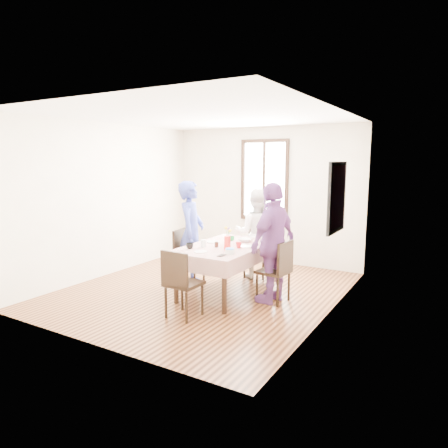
{
  "coord_description": "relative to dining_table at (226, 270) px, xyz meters",
  "views": [
    {
      "loc": [
        3.44,
        -5.2,
        2.05
      ],
      "look_at": [
        0.39,
        -0.02,
        1.1
      ],
      "focal_mm": 32.54,
      "sensor_mm": 36.0,
      "label": 1
    }
  ],
  "objects": [
    {
      "name": "chair_left",
      "position": [
        -0.77,
        0.15,
        0.08
      ],
      "size": [
        0.47,
        0.47,
        0.91
      ],
      "primitive_type": "cube",
      "rotation": [
        0.0,
        0.0,
        -1.44
      ],
      "color": "black",
      "rests_on": "ground"
    },
    {
      "name": "juice_carton",
      "position": [
        0.2,
        -0.29,
        0.49
      ],
      "size": [
        0.07,
        0.07,
        0.21
      ],
      "primitive_type": "cube",
      "color": "red",
      "rests_on": "tablecloth"
    },
    {
      "name": "person_right",
      "position": [
        0.75,
        0.05,
        0.5
      ],
      "size": [
        0.58,
        1.07,
        1.74
      ],
      "primitive_type": "imported",
      "rotation": [
        0.0,
        0.0,
        -1.72
      ],
      "color": "#703C80",
      "rests_on": "ground"
    },
    {
      "name": "mug_flag",
      "position": [
        0.26,
        -0.06,
        0.43
      ],
      "size": [
        0.13,
        0.13,
        0.09
      ],
      "primitive_type": "imported",
      "rotation": [
        0.0,
        0.0,
        0.86
      ],
      "color": "red",
      "rests_on": "tablecloth"
    },
    {
      "name": "right_wall",
      "position": [
        1.61,
        -0.03,
        0.98
      ],
      "size": [
        0.0,
        4.5,
        4.5
      ],
      "primitive_type": "plane",
      "rotation": [
        1.57,
        0.0,
        -1.57
      ],
      "color": "beige",
      "rests_on": "ground"
    },
    {
      "name": "serving_bowl",
      "position": [
        0.12,
        0.41,
        0.41
      ],
      "size": [
        0.23,
        0.23,
        0.05
      ],
      "primitive_type": "imported",
      "rotation": [
        0.0,
        0.0,
        0.1
      ],
      "color": "white",
      "rests_on": "tablecloth"
    },
    {
      "name": "chair_right",
      "position": [
        0.77,
        0.05,
        0.08
      ],
      "size": [
        0.46,
        0.46,
        0.91
      ],
      "primitive_type": "cube",
      "rotation": [
        0.0,
        0.0,
        1.47
      ],
      "color": "black",
      "rests_on": "ground"
    },
    {
      "name": "ground",
      "position": [
        -0.39,
        -0.03,
        -0.38
      ],
      "size": [
        4.5,
        4.5,
        0.0
      ],
      "primitive_type": "plane",
      "color": "black",
      "rests_on": "ground"
    },
    {
      "name": "dining_table",
      "position": [
        0.0,
        0.0,
        0.0
      ],
      "size": [
        0.93,
        1.58,
        0.75
      ],
      "primitive_type": "cube",
      "color": "black",
      "rests_on": "ground"
    },
    {
      "name": "flower_bunch",
      "position": [
        -0.01,
        0.09,
        0.59
      ],
      "size": [
        0.09,
        0.09,
        0.1
      ],
      "primitive_type": null,
      "color": "yellow",
      "rests_on": "flower_vase"
    },
    {
      "name": "art_poster",
      "position": [
        1.59,
        0.27,
        1.18
      ],
      "size": [
        0.04,
        0.76,
        0.96
      ],
      "primitive_type": "cube",
      "color": "red",
      "rests_on": "right_wall"
    },
    {
      "name": "butter_lid",
      "position": [
        0.33,
        -0.45,
        0.46
      ],
      "size": [
        0.12,
        0.12,
        0.01
      ],
      "primitive_type": "cylinder",
      "color": "blue",
      "rests_on": "butter_tub"
    },
    {
      "name": "mug_green",
      "position": [
        -0.1,
        0.37,
        0.42
      ],
      "size": [
        0.13,
        0.13,
        0.07
      ],
      "primitive_type": "imported",
      "rotation": [
        0.0,
        0.0,
        -0.77
      ],
      "color": "#0C7226",
      "rests_on": "tablecloth"
    },
    {
      "name": "jam_jar",
      "position": [
        -0.05,
        -0.19,
        0.43
      ],
      "size": [
        0.06,
        0.06,
        0.08
      ],
      "primitive_type": "cylinder",
      "color": "black",
      "rests_on": "tablecloth"
    },
    {
      "name": "person_left",
      "position": [
        -0.75,
        0.15,
        0.48
      ],
      "size": [
        0.6,
        0.73,
        1.72
      ],
      "primitive_type": "imported",
      "rotation": [
        0.0,
        0.0,
        1.91
      ],
      "color": "#313B8B",
      "rests_on": "ground"
    },
    {
      "name": "chair_far",
      "position": [
        0.0,
        1.09,
        0.08
      ],
      "size": [
        0.48,
        0.48,
        0.91
      ],
      "primitive_type": "cube",
      "rotation": [
        0.0,
        0.0,
        3.31
      ],
      "color": "black",
      "rests_on": "ground"
    },
    {
      "name": "butter_tub",
      "position": [
        0.33,
        -0.45,
        0.42
      ],
      "size": [
        0.13,
        0.13,
        0.07
      ],
      "primitive_type": "cylinder",
      "color": "white",
      "rests_on": "tablecloth"
    },
    {
      "name": "plate_right",
      "position": [
        0.32,
        0.07,
        0.39
      ],
      "size": [
        0.2,
        0.2,
        0.01
      ],
      "primitive_type": "cylinder",
      "color": "white",
      "rests_on": "tablecloth"
    },
    {
      "name": "smartphone",
      "position": [
        0.29,
        -0.61,
        0.39
      ],
      "size": [
        0.07,
        0.14,
        0.01
      ],
      "primitive_type": "cube",
      "color": "black",
      "rests_on": "tablecloth"
    },
    {
      "name": "chair_near",
      "position": [
        0.0,
        -1.09,
        0.08
      ],
      "size": [
        0.44,
        0.44,
        0.91
      ],
      "primitive_type": "cube",
      "rotation": [
        0.0,
        0.0,
        -0.04
      ],
      "color": "black",
      "rests_on": "ground"
    },
    {
      "name": "window_frame",
      "position": [
        -0.39,
        2.2,
        1.27
      ],
      "size": [
        1.02,
        0.06,
        1.62
      ],
      "primitive_type": "cube",
      "color": "black",
      "rests_on": "back_wall"
    },
    {
      "name": "back_wall",
      "position": [
        -0.39,
        2.22,
        0.98
      ],
      "size": [
        4.0,
        0.0,
        4.0
      ],
      "primitive_type": "plane",
      "rotation": [
        1.57,
        0.0,
        0.0
      ],
      "color": "beige",
      "rests_on": "ground"
    },
    {
      "name": "plate_far",
      "position": [
        0.03,
        0.59,
        0.39
      ],
      "size": [
        0.2,
        0.2,
        0.01
      ],
      "primitive_type": "cylinder",
      "color": "white",
      "rests_on": "tablecloth"
    },
    {
      "name": "tablecloth",
      "position": [
        0.0,
        0.0,
        0.38
      ],
      "size": [
        1.05,
        1.7,
        0.01
      ],
      "primitive_type": "cube",
      "color": "#510200",
      "rests_on": "dining_table"
    },
    {
      "name": "drinking_glass",
      "position": [
        -0.23,
        -0.27,
        0.44
      ],
      "size": [
        0.08,
        0.08,
        0.11
      ],
      "primitive_type": "cylinder",
      "color": "silver",
      "rests_on": "tablecloth"
    },
    {
      "name": "mug_black",
      "position": [
        -0.33,
        -0.47,
        0.43
      ],
      "size": [
        0.13,
        0.13,
        0.09
      ],
      "primitive_type": "imported",
      "rotation": [
        0.0,
        0.0,
        -0.19
      ],
      "color": "black",
      "rests_on": "tablecloth"
    },
    {
      "name": "person_far",
      "position": [
        0.0,
        1.07,
        0.41
      ],
      "size": [
        0.92,
        0.81,
        1.57
      ],
      "primitive_type": "imported",
      "rotation": [
        0.0,
        0.0,
        3.48
      ],
      "color": "white",
      "rests_on": "ground"
    },
    {
      "name": "flower_vase",
      "position": [
        -0.01,
        0.09,
        0.47
      ],
      "size": [
        0.08,
        0.08,
        0.16
      ],
      "primitive_type": "cylinder",
      "color": "silver",
      "rests_on": "tablecloth"
    },
    {
      "name": "plate_left",
      "position": [
        -0.3,
        0.11,
        0.39
      ],
      "size": [
        0.2,
        0.2,
        0.01
      ],
      "primitive_type": "cylinder",
      "color": "white",
      "rests_on": "tablecloth"
    },
    {
      "name": "plate_near",
      "position": [
        -0.08,
        -0.57,
        0.39
      ],
      "size": [
        0.2,
        0.2,
        0.01
      ],
      "primitive_type": "cylinder",
      "color": "white",
      "rests_on": "tablecloth"
    },
    {
      "name": "window_pane",
      "position": [
        -0.39,
        2.21,
        1.27
      ],
      "size": [
        0.9,
        0.02,
        1.5
      ],
      "primitive_type": "cube",
      "color": "white",
      "rests_on": "back_wall"
    }
  ]
}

